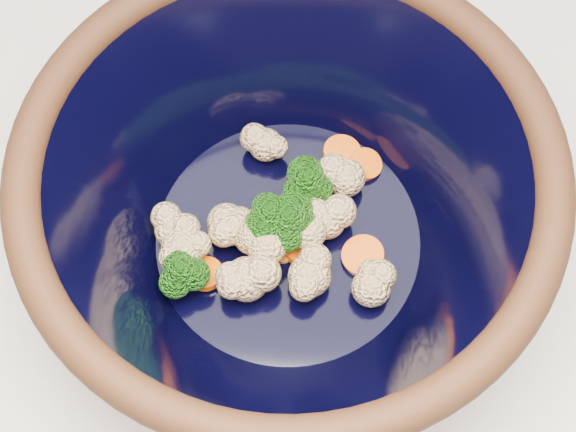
{
  "coord_description": "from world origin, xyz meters",
  "views": [
    {
      "loc": [
        -0.08,
        -0.36,
        1.48
      ],
      "look_at": [
        -0.09,
        -0.12,
        0.97
      ],
      "focal_mm": 50.0,
      "sensor_mm": 36.0,
      "label": 1
    }
  ],
  "objects": [
    {
      "name": "ground",
      "position": [
        0.0,
        0.0,
        0.0
      ],
      "size": [
        3.0,
        3.0,
        0.0
      ],
      "primitive_type": "plane",
      "color": "#9E7A54",
      "rests_on": "ground"
    },
    {
      "name": "counter",
      "position": [
        0.0,
        0.0,
        0.45
      ],
      "size": [
        1.2,
        1.2,
        0.9
      ],
      "primitive_type": "cube",
      "color": "white",
      "rests_on": "ground"
    },
    {
      "name": "mixing_bowl",
      "position": [
        -0.09,
        -0.12,
        0.99
      ],
      "size": [
        0.44,
        0.44,
        0.16
      ],
      "rotation": [
        0.0,
        0.0,
        -0.38
      ],
      "color": "black",
      "rests_on": "counter"
    },
    {
      "name": "vegetable_pile",
      "position": [
        -0.1,
        -0.12,
        0.95
      ],
      "size": [
        0.17,
        0.15,
        0.05
      ],
      "color": "#608442",
      "rests_on": "mixing_bowl"
    }
  ]
}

